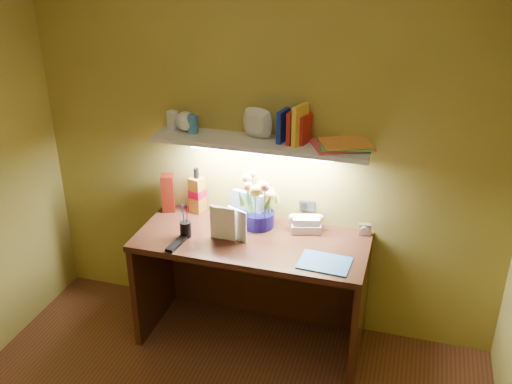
% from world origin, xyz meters
% --- Properties ---
extents(desk, '(1.40, 0.60, 0.75)m').
position_xyz_m(desk, '(0.00, 1.20, 0.38)').
color(desk, '#33180D').
rests_on(desk, ground).
extents(flower_bouquet, '(0.28, 0.28, 0.35)m').
position_xyz_m(flower_bouquet, '(-0.01, 1.37, 0.92)').
color(flower_bouquet, '#0B073E').
rests_on(flower_bouquet, desk).
extents(telephone, '(0.21, 0.18, 0.11)m').
position_xyz_m(telephone, '(0.29, 1.40, 0.80)').
color(telephone, beige).
rests_on(telephone, desk).
extents(desk_clock, '(0.08, 0.05, 0.07)m').
position_xyz_m(desk_clock, '(0.65, 1.45, 0.79)').
color(desk_clock, silver).
rests_on(desk_clock, desk).
extents(whisky_bottle, '(0.10, 0.10, 0.31)m').
position_xyz_m(whisky_bottle, '(-0.44, 1.45, 0.90)').
color(whisky_bottle, '#A0691D').
rests_on(whisky_bottle, desk).
extents(whisky_box, '(0.10, 0.10, 0.25)m').
position_xyz_m(whisky_box, '(-0.63, 1.41, 0.88)').
color(whisky_box, '#531106').
rests_on(whisky_box, desk).
extents(pen_cup, '(0.09, 0.09, 0.17)m').
position_xyz_m(pen_cup, '(-0.39, 1.12, 0.83)').
color(pen_cup, black).
rests_on(pen_cup, desk).
extents(art_card, '(0.21, 0.09, 0.21)m').
position_xyz_m(art_card, '(-0.08, 1.39, 0.85)').
color(art_card, white).
rests_on(art_card, desk).
extents(tv_remote, '(0.07, 0.18, 0.02)m').
position_xyz_m(tv_remote, '(-0.40, 1.00, 0.76)').
color(tv_remote, black).
rests_on(tv_remote, desk).
extents(blue_folder, '(0.29, 0.22, 0.01)m').
position_xyz_m(blue_folder, '(0.47, 1.05, 0.75)').
color(blue_folder, '#3374BB').
rests_on(blue_folder, desk).
extents(desk_book_a, '(0.16, 0.03, 0.22)m').
position_xyz_m(desk_book_a, '(-0.24, 1.15, 0.86)').
color(desk_book_a, white).
rests_on(desk_book_a, desk).
extents(desk_book_b, '(0.14, 0.08, 0.20)m').
position_xyz_m(desk_book_b, '(-0.15, 1.20, 0.85)').
color(desk_book_b, silver).
rests_on(desk_book_b, desk).
extents(wall_shelf, '(1.33, 0.36, 0.27)m').
position_xyz_m(wall_shelf, '(0.02, 1.38, 1.34)').
color(wall_shelf, silver).
rests_on(wall_shelf, ground).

